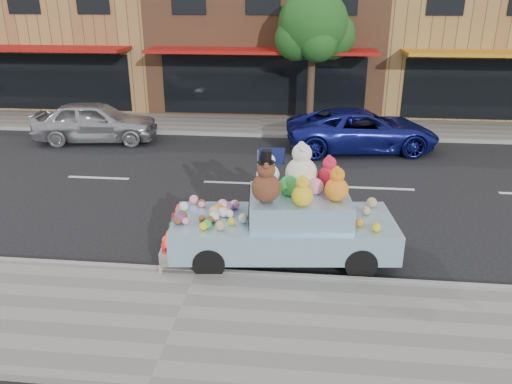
# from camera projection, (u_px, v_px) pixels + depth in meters

# --- Properties ---
(ground) EXTENTS (120.00, 120.00, 0.00)m
(ground) POSITION_uv_depth(u_px,v_px,m) (236.00, 183.00, 13.99)
(ground) COLOR black
(ground) RESTS_ON ground
(near_sidewalk) EXTENTS (60.00, 3.00, 0.12)m
(near_sidewalk) POSITION_uv_depth(u_px,v_px,m) (177.00, 321.00, 7.96)
(near_sidewalk) COLOR gray
(near_sidewalk) RESTS_ON ground
(far_sidewalk) EXTENTS (60.00, 3.00, 0.12)m
(far_sidewalk) POSITION_uv_depth(u_px,v_px,m) (259.00, 126.00, 19.99)
(far_sidewalk) COLOR gray
(far_sidewalk) RESTS_ON ground
(near_kerb) EXTENTS (60.00, 0.12, 0.13)m
(near_kerb) POSITION_uv_depth(u_px,v_px,m) (197.00, 272.00, 9.34)
(near_kerb) COLOR gray
(near_kerb) RESTS_ON ground
(far_kerb) EXTENTS (60.00, 0.12, 0.13)m
(far_kerb) POSITION_uv_depth(u_px,v_px,m) (255.00, 135.00, 18.60)
(far_kerb) COLOR gray
(far_kerb) RESTS_ON ground
(storefront_left) EXTENTS (10.00, 9.80, 7.30)m
(storefront_left) POSITION_uv_depth(u_px,v_px,m) (70.00, 23.00, 24.74)
(storefront_left) COLOR #9E7942
(storefront_left) RESTS_ON ground
(storefront_mid) EXTENTS (10.00, 9.80, 7.30)m
(storefront_mid) POSITION_uv_depth(u_px,v_px,m) (271.00, 24.00, 23.74)
(storefront_mid) COLOR #8E5A3C
(storefront_mid) RESTS_ON ground
(storefront_right) EXTENTS (10.00, 9.80, 7.30)m
(storefront_right) POSITION_uv_depth(u_px,v_px,m) (489.00, 26.00, 22.75)
(storefront_right) COLOR #9E7942
(storefront_right) RESTS_ON ground
(street_tree) EXTENTS (3.00, 2.70, 5.22)m
(street_tree) POSITION_uv_depth(u_px,v_px,m) (314.00, 31.00, 18.51)
(street_tree) COLOR #38281C
(street_tree) RESTS_ON ground
(car_silver) EXTENTS (4.48, 2.23, 1.47)m
(car_silver) POSITION_uv_depth(u_px,v_px,m) (96.00, 122.00, 17.73)
(car_silver) COLOR #AEAEB3
(car_silver) RESTS_ON ground
(car_blue) EXTENTS (5.32, 3.06, 1.40)m
(car_blue) POSITION_uv_depth(u_px,v_px,m) (362.00, 130.00, 16.73)
(car_blue) COLOR navy
(car_blue) RESTS_ON ground
(art_car) EXTENTS (4.64, 2.19, 2.33)m
(art_car) POSITION_uv_depth(u_px,v_px,m) (285.00, 220.00, 9.74)
(art_car) COLOR black
(art_car) RESTS_ON ground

